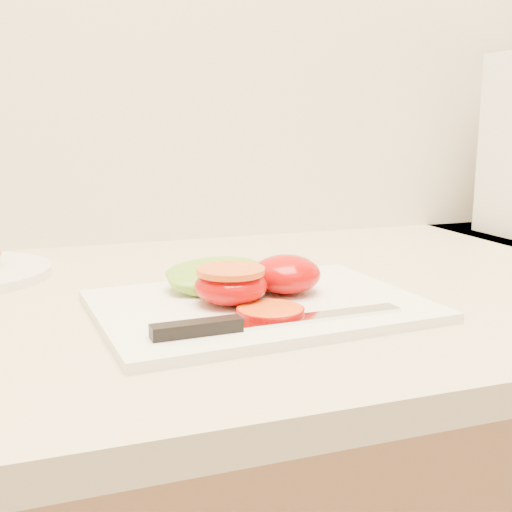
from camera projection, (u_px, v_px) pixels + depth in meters
name	position (u px, v px, depth m)	size (l,w,h in m)	color
cutting_board	(259.00, 306.00, 0.65)	(0.32, 0.23, 0.01)	white
tomato_half_dome	(286.00, 274.00, 0.68)	(0.07, 0.07, 0.04)	#BA0900
tomato_half_cut	(231.00, 284.00, 0.64)	(0.07, 0.07, 0.04)	#BA0900
tomato_slice_0	(270.00, 311.00, 0.61)	(0.06, 0.06, 0.01)	orange
lettuce_leaf_0	(223.00, 276.00, 0.70)	(0.13, 0.09, 0.03)	#85C433
knife	(247.00, 323.00, 0.57)	(0.24, 0.03, 0.01)	silver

